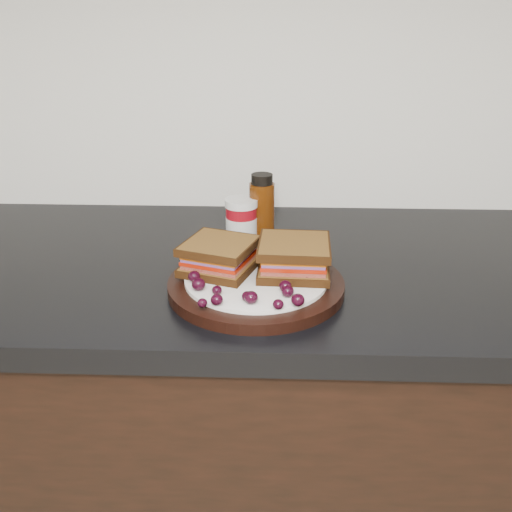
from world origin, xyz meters
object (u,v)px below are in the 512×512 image
(sandwich_left, at_px, (219,256))
(condiment_jar, at_px, (241,222))
(oil_bottle, at_px, (262,209))
(plate, at_px, (256,285))

(sandwich_left, relative_size, condiment_jar, 1.18)
(sandwich_left, xyz_separation_m, condiment_jar, (0.03, 0.17, -0.00))
(condiment_jar, bearing_deg, oil_bottle, 26.02)
(oil_bottle, bearing_deg, plate, -90.80)
(condiment_jar, xyz_separation_m, oil_bottle, (0.04, 0.02, 0.02))
(condiment_jar, relative_size, oil_bottle, 0.68)
(plate, xyz_separation_m, oil_bottle, (0.00, 0.21, 0.06))
(sandwich_left, bearing_deg, plate, -3.02)
(sandwich_left, height_order, condiment_jar, condiment_jar)
(condiment_jar, height_order, oil_bottle, oil_bottle)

